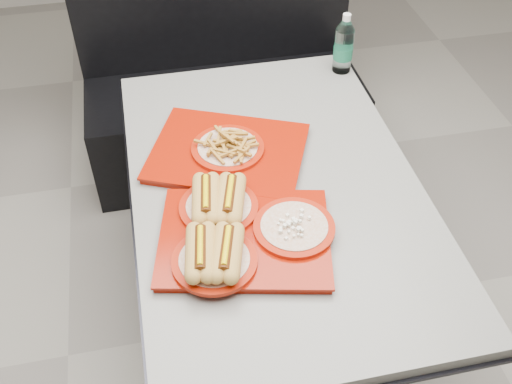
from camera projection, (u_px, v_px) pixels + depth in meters
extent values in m
plane|color=gray|center=(271.00, 319.00, 2.41)|extent=(6.00, 6.00, 0.00)
cylinder|color=black|center=(271.00, 315.00, 2.39)|extent=(0.52, 0.52, 0.05)
cylinder|color=black|center=(273.00, 258.00, 2.15)|extent=(0.11, 0.11, 0.66)
cube|color=black|center=(275.00, 193.00, 1.92)|extent=(0.92, 1.42, 0.01)
cube|color=gray|center=(275.00, 188.00, 1.90)|extent=(0.90, 1.40, 0.04)
cube|color=black|center=(226.00, 123.00, 2.97)|extent=(1.30, 0.55, 0.45)
cube|color=#8A1203|center=(244.00, 239.00, 1.71)|extent=(0.54, 0.46, 0.02)
cube|color=#8A1203|center=(244.00, 236.00, 1.70)|extent=(0.55, 0.47, 0.01)
cylinder|color=#971705|center=(214.00, 261.00, 1.62)|extent=(0.23, 0.23, 0.01)
cylinder|color=beige|center=(214.00, 259.00, 1.61)|extent=(0.19, 0.19, 0.01)
cylinder|color=#971705|center=(219.00, 207.00, 1.77)|extent=(0.23, 0.23, 0.01)
cylinder|color=beige|center=(219.00, 206.00, 1.76)|extent=(0.19, 0.19, 0.01)
cylinder|color=#971705|center=(294.00, 227.00, 1.71)|extent=(0.23, 0.23, 0.01)
cylinder|color=beige|center=(294.00, 226.00, 1.70)|extent=(0.19, 0.19, 0.01)
cube|color=#8A1203|center=(228.00, 154.00, 1.98)|extent=(0.59, 0.54, 0.02)
cube|color=#8A1203|center=(228.00, 151.00, 1.97)|extent=(0.60, 0.55, 0.01)
cylinder|color=#971705|center=(228.00, 148.00, 1.96)|extent=(0.24, 0.24, 0.01)
cylinder|color=beige|center=(228.00, 147.00, 1.96)|extent=(0.20, 0.20, 0.01)
cylinder|color=silver|center=(343.00, 50.00, 2.30)|extent=(0.07, 0.07, 0.17)
cylinder|color=#186344|center=(343.00, 52.00, 2.31)|extent=(0.08, 0.08, 0.05)
cone|color=silver|center=(346.00, 25.00, 2.23)|extent=(0.07, 0.07, 0.04)
cylinder|color=silver|center=(347.00, 17.00, 2.21)|extent=(0.03, 0.03, 0.02)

